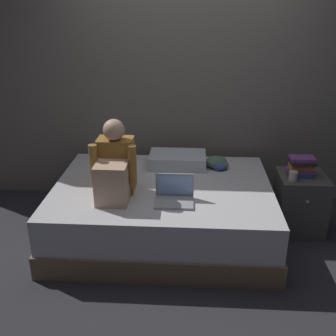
{
  "coord_description": "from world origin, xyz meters",
  "views": [
    {
      "loc": [
        0.04,
        -2.95,
        2.08
      ],
      "look_at": [
        -0.14,
        0.1,
        0.78
      ],
      "focal_mm": 42.46,
      "sensor_mm": 36.0,
      "label": 1
    }
  ],
  "objects_px": {
    "book_stack": "(301,166)",
    "mug": "(293,176)",
    "nightstand": "(300,203)",
    "laptop": "(174,195)",
    "pillow": "(178,160)",
    "bed": "(163,210)",
    "person_sitting": "(114,168)",
    "clothes_pile": "(217,163)"
  },
  "relations": [
    {
      "from": "laptop",
      "to": "mug",
      "type": "bearing_deg",
      "value": 19.61
    },
    {
      "from": "book_stack",
      "to": "mug",
      "type": "xyz_separation_m",
      "value": [
        -0.1,
        -0.13,
        -0.05
      ]
    },
    {
      "from": "book_stack",
      "to": "clothes_pile",
      "type": "distance_m",
      "value": 0.79
    },
    {
      "from": "nightstand",
      "to": "laptop",
      "type": "xyz_separation_m",
      "value": [
        -1.18,
        -0.49,
        0.3
      ]
    },
    {
      "from": "bed",
      "to": "laptop",
      "type": "bearing_deg",
      "value": -69.49
    },
    {
      "from": "person_sitting",
      "to": "mug",
      "type": "bearing_deg",
      "value": 10.46
    },
    {
      "from": "bed",
      "to": "nightstand",
      "type": "distance_m",
      "value": 1.31
    },
    {
      "from": "nightstand",
      "to": "laptop",
      "type": "distance_m",
      "value": 1.32
    },
    {
      "from": "person_sitting",
      "to": "laptop",
      "type": "height_order",
      "value": "person_sitting"
    },
    {
      "from": "pillow",
      "to": "mug",
      "type": "distance_m",
      "value": 1.12
    },
    {
      "from": "nightstand",
      "to": "clothes_pile",
      "type": "bearing_deg",
      "value": 163.43
    },
    {
      "from": "book_stack",
      "to": "clothes_pile",
      "type": "bearing_deg",
      "value": 163.23
    },
    {
      "from": "nightstand",
      "to": "book_stack",
      "type": "distance_m",
      "value": 0.38
    },
    {
      "from": "bed",
      "to": "mug",
      "type": "height_order",
      "value": "mug"
    },
    {
      "from": "pillow",
      "to": "clothes_pile",
      "type": "xyz_separation_m",
      "value": [
        0.4,
        -0.04,
        -0.01
      ]
    },
    {
      "from": "pillow",
      "to": "mug",
      "type": "xyz_separation_m",
      "value": [
        1.05,
        -0.39,
        0.02
      ]
    },
    {
      "from": "bed",
      "to": "laptop",
      "type": "height_order",
      "value": "laptop"
    },
    {
      "from": "bed",
      "to": "mug",
      "type": "relative_size",
      "value": 22.22
    },
    {
      "from": "person_sitting",
      "to": "clothes_pile",
      "type": "relative_size",
      "value": 2.85
    },
    {
      "from": "nightstand",
      "to": "clothes_pile",
      "type": "xyz_separation_m",
      "value": [
        -0.79,
        0.23,
        0.29
      ]
    },
    {
      "from": "pillow",
      "to": "book_stack",
      "type": "xyz_separation_m",
      "value": [
        1.15,
        -0.26,
        0.07
      ]
    },
    {
      "from": "nightstand",
      "to": "person_sitting",
      "type": "relative_size",
      "value": 0.87
    },
    {
      "from": "person_sitting",
      "to": "book_stack",
      "type": "bearing_deg",
      "value": 14.03
    },
    {
      "from": "person_sitting",
      "to": "bed",
      "type": "bearing_deg",
      "value": 30.35
    },
    {
      "from": "bed",
      "to": "book_stack",
      "type": "distance_m",
      "value": 1.34
    },
    {
      "from": "nightstand",
      "to": "mug",
      "type": "distance_m",
      "value": 0.38
    },
    {
      "from": "book_stack",
      "to": "clothes_pile",
      "type": "height_order",
      "value": "book_stack"
    },
    {
      "from": "mug",
      "to": "clothes_pile",
      "type": "distance_m",
      "value": 0.75
    },
    {
      "from": "book_stack",
      "to": "mug",
      "type": "bearing_deg",
      "value": -127.92
    },
    {
      "from": "laptop",
      "to": "book_stack",
      "type": "distance_m",
      "value": 1.26
    },
    {
      "from": "pillow",
      "to": "mug",
      "type": "height_order",
      "value": "mug"
    },
    {
      "from": "mug",
      "to": "clothes_pile",
      "type": "height_order",
      "value": "mug"
    },
    {
      "from": "bed",
      "to": "laptop",
      "type": "relative_size",
      "value": 6.25
    },
    {
      "from": "person_sitting",
      "to": "clothes_pile",
      "type": "height_order",
      "value": "person_sitting"
    },
    {
      "from": "mug",
      "to": "book_stack",
      "type": "bearing_deg",
      "value": 52.08
    },
    {
      "from": "person_sitting",
      "to": "book_stack",
      "type": "relative_size",
      "value": 2.77
    },
    {
      "from": "bed",
      "to": "person_sitting",
      "type": "relative_size",
      "value": 3.05
    },
    {
      "from": "person_sitting",
      "to": "pillow",
      "type": "xyz_separation_m",
      "value": [
        0.51,
        0.68,
        -0.19
      ]
    },
    {
      "from": "bed",
      "to": "laptop",
      "type": "distance_m",
      "value": 0.47
    },
    {
      "from": "nightstand",
      "to": "mug",
      "type": "xyz_separation_m",
      "value": [
        -0.13,
        -0.12,
        0.33
      ]
    },
    {
      "from": "book_stack",
      "to": "nightstand",
      "type": "bearing_deg",
      "value": -11.54
    },
    {
      "from": "clothes_pile",
      "to": "mug",
      "type": "bearing_deg",
      "value": -28.33
    }
  ]
}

